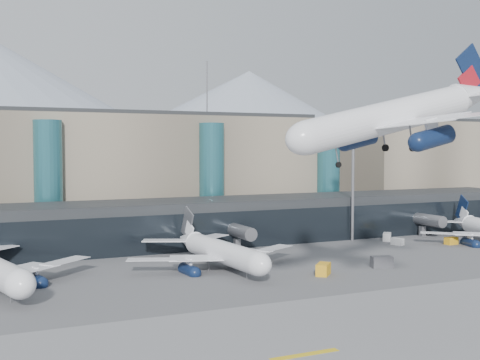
% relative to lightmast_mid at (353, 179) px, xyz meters
% --- Properties ---
extents(ground, '(900.00, 900.00, 0.00)m').
position_rel_lightmast_mid_xyz_m(ground, '(-30.00, -48.00, -14.42)').
color(ground, '#515154').
rests_on(ground, ground).
extents(runway_strip, '(400.00, 40.00, 0.04)m').
position_rel_lightmast_mid_xyz_m(runway_strip, '(-30.00, -63.00, -14.40)').
color(runway_strip, slate).
rests_on(runway_strip, ground).
extents(runway_markings, '(128.00, 1.00, 0.02)m').
position_rel_lightmast_mid_xyz_m(runway_markings, '(-30.00, -63.00, -14.37)').
color(runway_markings, gold).
rests_on(runway_markings, ground).
extents(concourse, '(170.00, 27.00, 10.00)m').
position_rel_lightmast_mid_xyz_m(concourse, '(-30.02, 9.73, -9.45)').
color(concourse, black).
rests_on(concourse, ground).
extents(terminal_main, '(130.00, 30.00, 31.00)m').
position_rel_lightmast_mid_xyz_m(terminal_main, '(-55.00, 42.00, 1.03)').
color(terminal_main, gray).
rests_on(terminal_main, ground).
extents(terminal_east, '(70.00, 30.00, 31.00)m').
position_rel_lightmast_mid_xyz_m(terminal_east, '(65.00, 42.00, 1.03)').
color(terminal_east, gray).
rests_on(terminal_east, ground).
extents(teal_towers, '(116.40, 19.40, 46.00)m').
position_rel_lightmast_mid_xyz_m(teal_towers, '(-44.99, 26.01, -0.41)').
color(teal_towers, '#286571').
rests_on(teal_towers, ground).
extents(mountain_ridge, '(910.00, 400.00, 110.00)m').
position_rel_lightmast_mid_xyz_m(mountain_ridge, '(-14.03, 332.00, 31.33)').
color(mountain_ridge, gray).
rests_on(mountain_ridge, ground).
extents(lightmast_mid, '(3.00, 1.20, 25.60)m').
position_rel_lightmast_mid_xyz_m(lightmast_mid, '(0.00, 0.00, 0.00)').
color(lightmast_mid, slate).
rests_on(lightmast_mid, ground).
extents(hero_jet, '(34.38, 35.03, 11.30)m').
position_rel_lightmast_mid_xyz_m(hero_jet, '(-31.82, -56.87, 12.35)').
color(hero_jet, white).
rests_on(hero_jet, ground).
extents(jet_parked_mid, '(34.97, 34.42, 11.29)m').
position_rel_lightmast_mid_xyz_m(jet_parked_mid, '(-41.06, -15.72, -10.15)').
color(jet_parked_mid, white).
rests_on(jet_parked_mid, ground).
extents(veh_c, '(4.13, 2.92, 2.08)m').
position_rel_lightmast_mid_xyz_m(veh_c, '(-13.85, -28.92, -13.38)').
color(veh_c, '#46464B').
rests_on(veh_c, ground).
extents(veh_d, '(3.42, 3.55, 1.84)m').
position_rel_lightmast_mid_xyz_m(veh_d, '(7.20, -3.63, -13.50)').
color(veh_d, silver).
rests_on(veh_d, ground).
extents(veh_e, '(3.06, 1.95, 1.64)m').
position_rel_lightmast_mid_xyz_m(veh_e, '(16.94, -13.91, -13.60)').
color(veh_e, gold).
rests_on(veh_e, ground).
extents(veh_g, '(2.30, 3.00, 1.54)m').
position_rel_lightmast_mid_xyz_m(veh_g, '(5.39, -9.58, -13.65)').
color(veh_g, silver).
rests_on(veh_g, ground).
extents(veh_h, '(3.91, 3.94, 2.01)m').
position_rel_lightmast_mid_xyz_m(veh_h, '(-26.89, -30.00, -13.41)').
color(veh_h, gold).
rests_on(veh_h, ground).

